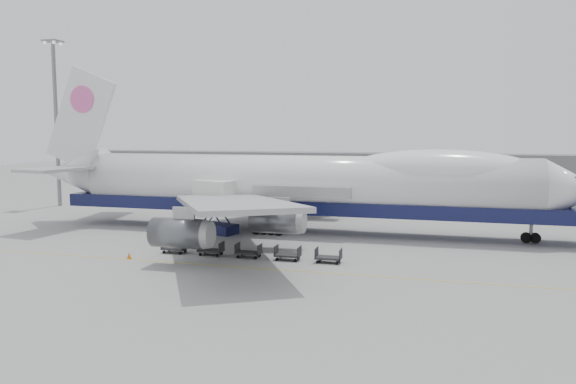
% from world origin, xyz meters
% --- Properties ---
extents(ground, '(260.00, 260.00, 0.00)m').
position_xyz_m(ground, '(0.00, 0.00, 0.00)').
color(ground, gray).
rests_on(ground, ground).
extents(apron_line, '(60.00, 0.15, 0.01)m').
position_xyz_m(apron_line, '(0.00, -6.00, 0.01)').
color(apron_line, gold).
rests_on(apron_line, ground).
extents(hangar, '(110.00, 8.00, 7.00)m').
position_xyz_m(hangar, '(-10.00, 70.00, 3.50)').
color(hangar, slate).
rests_on(hangar, ground).
extents(floodlight_mast, '(2.40, 2.40, 25.43)m').
position_xyz_m(floodlight_mast, '(-42.00, 24.00, 14.27)').
color(floodlight_mast, slate).
rests_on(floodlight_mast, ground).
extents(airliner, '(67.00, 55.30, 19.98)m').
position_xyz_m(airliner, '(0.64, 12.00, 5.62)').
color(airliner, white).
rests_on(airliner, ground).
extents(catering_truck, '(5.50, 4.47, 6.10)m').
position_xyz_m(catering_truck, '(-9.11, 8.52, 3.44)').
color(catering_truck, '#171B46').
rests_on(catering_truck, ground).
extents(traffic_cone, '(0.43, 0.43, 0.63)m').
position_xyz_m(traffic_cone, '(-11.68, -5.81, 0.30)').
color(traffic_cone, orange).
rests_on(traffic_cone, ground).
extents(dolly_0, '(2.30, 1.35, 1.30)m').
position_xyz_m(dolly_0, '(-8.83, -2.35, 0.53)').
color(dolly_0, '#2D2D30').
rests_on(dolly_0, ground).
extents(dolly_1, '(2.30, 1.35, 1.30)m').
position_xyz_m(dolly_1, '(-5.05, -2.35, 0.53)').
color(dolly_1, '#2D2D30').
rests_on(dolly_1, ground).
extents(dolly_2, '(2.30, 1.35, 1.30)m').
position_xyz_m(dolly_2, '(-1.28, -2.35, 0.53)').
color(dolly_2, '#2D2D30').
rests_on(dolly_2, ground).
extents(dolly_3, '(2.30, 1.35, 1.30)m').
position_xyz_m(dolly_3, '(2.50, -2.35, 0.53)').
color(dolly_3, '#2D2D30').
rests_on(dolly_3, ground).
extents(dolly_4, '(2.30, 1.35, 1.30)m').
position_xyz_m(dolly_4, '(6.28, -2.35, 0.53)').
color(dolly_4, '#2D2D30').
rests_on(dolly_4, ground).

